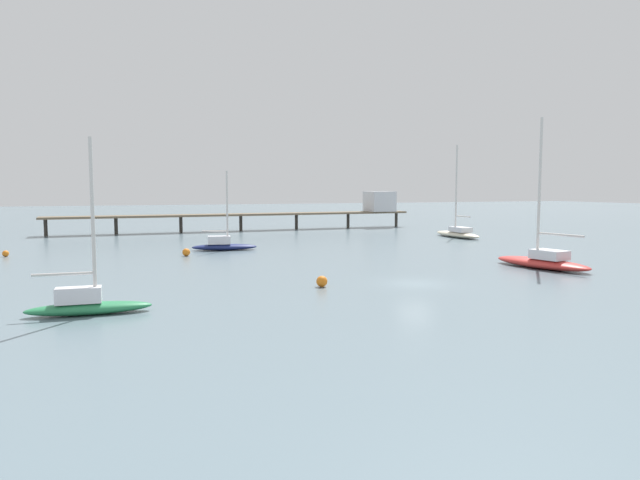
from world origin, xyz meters
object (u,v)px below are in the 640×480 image
Objects in this scene: sailboat_navy at (223,244)px; mooring_buoy_mid at (6,254)px; sailboat_red at (543,260)px; sailboat_cream at (458,232)px; sailboat_green at (87,302)px; mooring_buoy_near at (186,252)px; pier at (312,208)px; mooring_buoy_far at (322,281)px.

sailboat_navy reaches higher than mooring_buoy_mid.
sailboat_cream is at bearing 69.03° from sailboat_red.
mooring_buoy_near is (8.65, 25.05, -0.32)m from sailboat_green.
sailboat_green reaches higher than sailboat_navy.
pier is 34.18m from sailboat_navy.
sailboat_cream is at bearing -60.30° from pier.
sailboat_red is 32.43m from sailboat_navy.
sailboat_navy is 25.62m from mooring_buoy_far.
sailboat_red is 1.00× the size of sailboat_cream.
sailboat_red is 35.85m from sailboat_green.
pier is at bearing 51.93° from mooring_buoy_near.
mooring_buoy_mid is (-41.36, -25.74, -3.10)m from pier.
mooring_buoy_mid is (-43.41, 25.30, -0.40)m from sailboat_red.
sailboat_cream is at bearing 8.22° from sailboat_navy.
mooring_buoy_far is (1.61, -25.57, -0.26)m from sailboat_navy.
sailboat_red reaches higher than sailboat_cream.
sailboat_cream is (12.92, -22.66, -2.72)m from pier.
sailboat_red is 30.39m from sailboat_cream.
sailboat_navy is 13.75× the size of mooring_buoy_mid.
sailboat_navy is at bearing 42.27° from mooring_buoy_near.
mooring_buoy_near is 1.23× the size of mooring_buoy_mid.
mooring_buoy_near is at bearing -166.71° from sailboat_cream.
pier is at bearing 119.70° from sailboat_cream.
sailboat_navy is 11.18× the size of mooring_buoy_far.
sailboat_cream reaches higher than sailboat_navy.
mooring_buoy_mid is at bearing 160.76° from mooring_buoy_near.
sailboat_cream is 54.37m from mooring_buoy_mid.
sailboat_navy is at bearing 133.31° from sailboat_red.
sailboat_green is 15.22m from mooring_buoy_far.
pier is at bearing 70.68° from mooring_buoy_far.
sailboat_red is at bearing 5.46° from mooring_buoy_far.
mooring_buoy_near is (-6.13, 21.46, -0.00)m from mooring_buoy_far.
mooring_buoy_mid is at bearing 149.76° from sailboat_red.
sailboat_cream is 43.75m from mooring_buoy_far.
pier is at bearing 31.90° from mooring_buoy_mid.
sailboat_red is 20.73m from mooring_buoy_far.
mooring_buoy_far is 22.32m from mooring_buoy_near.
sailboat_red is 1.47× the size of sailboat_navy.
sailboat_red is (2.05, -51.04, -2.70)m from pier.
mooring_buoy_mid is at bearing -176.75° from sailboat_cream.
sailboat_red reaches higher than sailboat_navy.
pier is 51.15m from sailboat_red.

